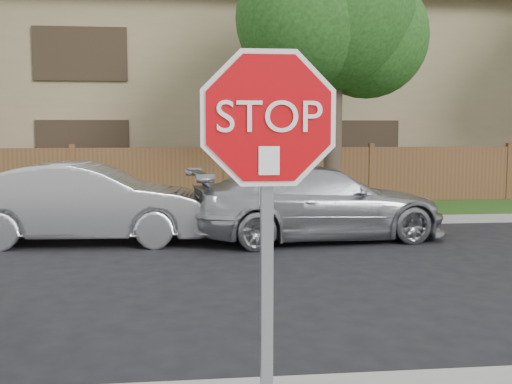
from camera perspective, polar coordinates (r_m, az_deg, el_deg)
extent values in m
cube|color=gray|center=(12.96, -1.97, -2.94)|extent=(70.00, 0.30, 0.15)
cube|color=#1E4714|center=(14.59, -2.46, -1.99)|extent=(70.00, 3.00, 0.12)
cube|color=brown|center=(16.10, -2.86, 1.41)|extent=(70.00, 0.12, 1.60)
cube|color=#92835A|center=(21.66, -3.79, 8.41)|extent=(34.00, 8.00, 6.00)
cube|color=brown|center=(22.03, -3.85, 16.89)|extent=(35.20, 9.20, 0.50)
cylinder|color=#382B21|center=(14.73, 7.32, 5.46)|extent=(0.44, 0.44, 3.92)
sphere|color=#193A12|center=(14.99, 7.48, 16.76)|extent=(3.80, 3.80, 3.80)
sphere|color=#193A12|center=(15.42, 10.53, 14.31)|extent=(3.00, 3.00, 3.00)
sphere|color=#193A12|center=(14.39, 4.64, 16.12)|extent=(3.20, 3.20, 3.20)
cube|color=gray|center=(3.32, 1.03, -8.73)|extent=(0.06, 0.06, 2.30)
cylinder|color=white|center=(3.14, 1.21, 7.03)|extent=(1.01, 0.02, 1.01)
cylinder|color=#B6070B|center=(3.13, 1.24, 7.04)|extent=(0.93, 0.02, 0.93)
cube|color=white|center=(3.12, 1.26, 3.00)|extent=(0.11, 0.00, 0.15)
imported|color=#B3B3B8|center=(11.43, -15.73, -1.01)|extent=(4.56, 1.77, 1.48)
imported|color=#A6A9AE|center=(11.39, 5.91, -1.01)|extent=(5.06, 2.53, 1.41)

